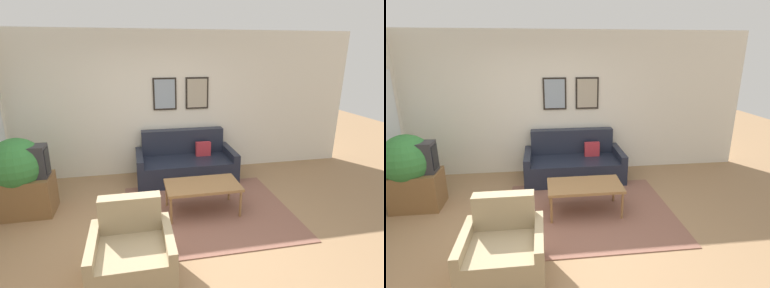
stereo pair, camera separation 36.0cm
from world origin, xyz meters
TOP-DOWN VIEW (x-y plane):
  - ground_plane at (0.00, 0.00)m, footprint 16.00×16.00m
  - area_rug at (0.64, 0.69)m, footprint 2.46×2.06m
  - wall_back at (0.01, 2.47)m, footprint 8.00×0.09m
  - couch at (0.55, 2.02)m, footprint 1.82×0.90m
  - coffee_table at (0.57, 0.71)m, footprint 1.09×0.61m
  - tv_stand at (-1.95, 1.17)m, footprint 0.71×0.50m
  - tv at (-1.95, 1.17)m, footprint 0.66×0.28m
  - armchair at (-0.46, -0.54)m, footprint 0.84×0.76m
  - potted_plant_tall at (-2.04, 1.20)m, footprint 0.75×0.75m
  - potted_plant_by_window at (-2.07, 1.83)m, footprint 0.40×0.40m

SIDE VIEW (x-z plane):
  - ground_plane at x=0.00m, z-range 0.00..0.00m
  - area_rug at x=0.64m, z-range 0.00..0.01m
  - tv_stand at x=-1.95m, z-range 0.00..0.58m
  - armchair at x=-0.46m, z-range -0.13..0.72m
  - couch at x=0.55m, z-range -0.15..0.73m
  - potted_plant_by_window at x=-2.07m, z-range 0.05..0.69m
  - coffee_table at x=0.57m, z-range 0.19..0.64m
  - potted_plant_tall at x=-2.04m, z-range 0.17..1.32m
  - tv at x=-1.95m, z-range 0.58..1.05m
  - wall_back at x=0.01m, z-range 0.00..2.70m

